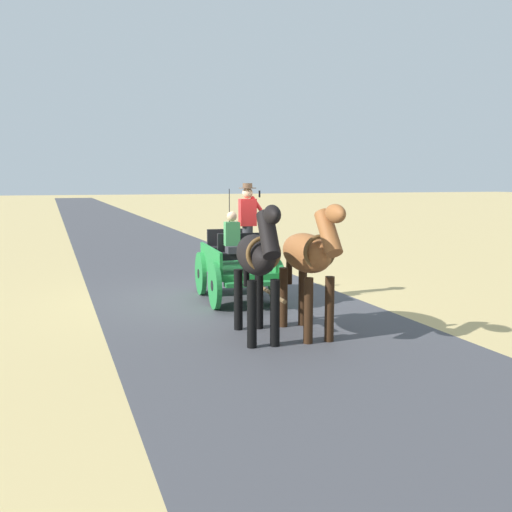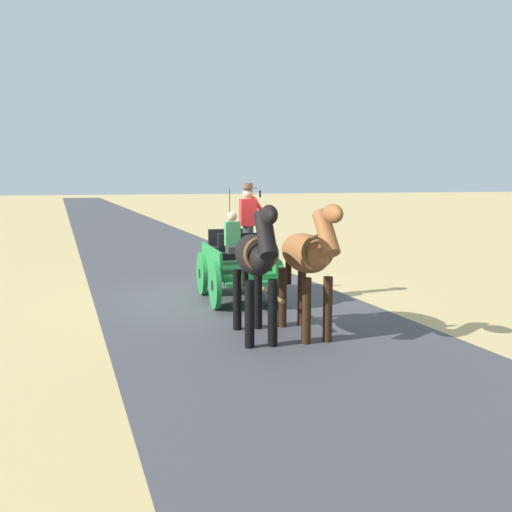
{
  "view_description": "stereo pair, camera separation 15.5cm",
  "coord_description": "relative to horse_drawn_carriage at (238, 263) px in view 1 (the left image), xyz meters",
  "views": [
    {
      "loc": [
        3.47,
        11.74,
        2.54
      ],
      "look_at": [
        -0.25,
        1.48,
        1.1
      ],
      "focal_mm": 39.86,
      "sensor_mm": 36.0,
      "label": 1
    },
    {
      "loc": [
        3.32,
        11.79,
        2.54
      ],
      "look_at": [
        -0.25,
        1.48,
        1.1
      ],
      "focal_mm": 39.86,
      "sensor_mm": 36.0,
      "label": 2
    }
  ],
  "objects": [
    {
      "name": "road_surface",
      "position": [
        0.25,
        -0.36,
        -0.81
      ],
      "size": [
        5.44,
        160.0,
        0.01
      ],
      "primitive_type": "cube",
      "color": "#424247",
      "rests_on": "ground"
    },
    {
      "name": "horse_drawn_carriage",
      "position": [
        0.0,
        0.0,
        0.0
      ],
      "size": [
        1.58,
        4.52,
        2.5
      ],
      "color": "#1E7233",
      "rests_on": "ground"
    },
    {
      "name": "horse_near_side",
      "position": [
        -0.21,
        3.05,
        0.51
      ],
      "size": [
        0.61,
        2.13,
        2.21
      ],
      "color": "brown",
      "rests_on": "ground"
    },
    {
      "name": "ground_plane",
      "position": [
        0.25,
        -0.36,
        -0.82
      ],
      "size": [
        200.0,
        200.0,
        0.0
      ],
      "primitive_type": "plane",
      "color": "tan"
    },
    {
      "name": "horse_off_side",
      "position": [
        0.66,
        2.99,
        0.51
      ],
      "size": [
        0.75,
        2.15,
        2.21
      ],
      "color": "black",
      "rests_on": "ground"
    }
  ]
}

